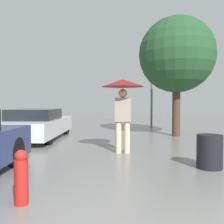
% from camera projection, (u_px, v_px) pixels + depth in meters
% --- Properties ---
extents(pedestrian, '(1.16, 1.16, 1.99)m').
position_uv_depth(pedestrian, '(123.00, 94.00, 6.70)').
color(pedestrian, beige).
rests_on(pedestrian, ground_plane).
extents(parked_car_farthest, '(1.84, 4.32, 1.13)m').
position_uv_depth(parked_car_farthest, '(37.00, 124.00, 9.44)').
color(parked_car_farthest, silver).
rests_on(parked_car_farthest, ground_plane).
extents(tree, '(3.06, 3.06, 4.83)m').
position_uv_depth(tree, '(177.00, 55.00, 10.07)').
color(tree, '#473323').
rests_on(tree, ground_plane).
extents(street_lamp, '(0.29, 0.29, 5.12)m').
position_uv_depth(street_lamp, '(152.00, 69.00, 13.60)').
color(street_lamp, '#515456').
rests_on(street_lamp, ground_plane).
extents(trash_bin, '(0.52, 0.52, 0.70)m').
position_uv_depth(trash_bin, '(209.00, 152.00, 5.17)').
color(trash_bin, black).
rests_on(trash_bin, ground_plane).
extents(fire_hydrant, '(0.19, 0.19, 0.74)m').
position_uv_depth(fire_hydrant, '(21.00, 177.00, 3.34)').
color(fire_hydrant, '#B21E19').
rests_on(fire_hydrant, ground_plane).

